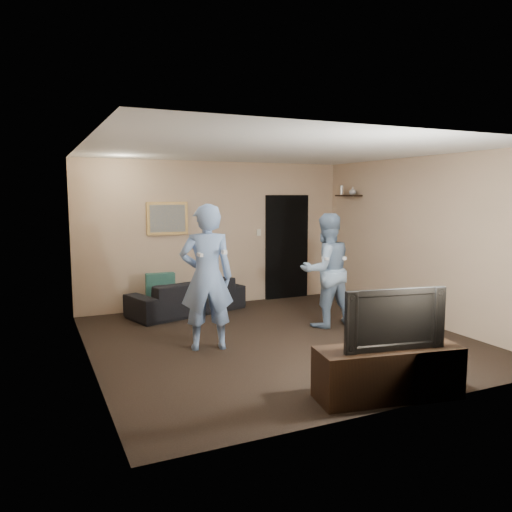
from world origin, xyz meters
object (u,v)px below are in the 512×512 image
sofa (187,296)px  television (390,317)px  wii_player_left (207,277)px  wii_player_right (326,270)px  tv_console (388,373)px

sofa → television: 4.39m
sofa → wii_player_left: bearing=64.2°
wii_player_right → television: bearing=-109.4°
tv_console → wii_player_left: bearing=126.3°
sofa → wii_player_left: (-0.34, -2.04, 0.66)m
television → wii_player_left: 2.52m
sofa → wii_player_left: 2.17m
tv_console → wii_player_left: size_ratio=0.77×
television → wii_player_left: (-1.12, 2.25, 0.13)m
television → wii_player_right: 2.74m
television → wii_player_right: (0.91, 2.58, 0.05)m
tv_console → television: television is taller
wii_player_left → wii_player_right: bearing=9.2°
television → wii_player_right: size_ratio=0.61×
television → sofa: bearing=110.2°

